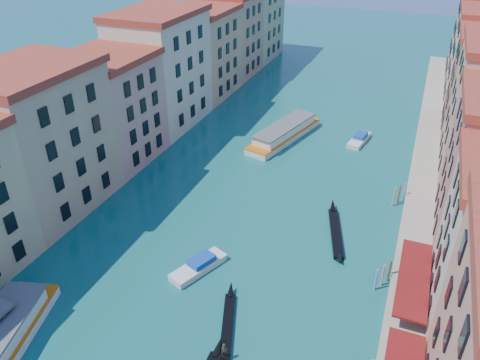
{
  "coord_description": "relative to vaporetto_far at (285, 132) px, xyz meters",
  "views": [
    {
      "loc": [
        19.02,
        -2.07,
        36.78
      ],
      "look_at": [
        0.54,
        43.91,
        7.45
      ],
      "focal_mm": 35.0,
      "sensor_mm": 36.0,
      "label": 1
    }
  ],
  "objects": [
    {
      "name": "vaporetto_far",
      "position": [
        0.0,
        0.0,
        0.0
      ],
      "size": [
        8.96,
        19.35,
        2.81
      ],
      "rotation": [
        0.0,
        0.0,
        -0.26
      ],
      "color": "silver",
      "rests_on": "ground"
    },
    {
      "name": "quay",
      "position": [
        24.2,
        -7.32,
        -0.76
      ],
      "size": [
        4.0,
        140.0,
        1.0
      ],
      "primitive_type": "cube",
      "color": "#A29782",
      "rests_on": "ground"
    },
    {
      "name": "left_bank_palazzos",
      "position": [
        -23.8,
        -7.65,
        8.44
      ],
      "size": [
        12.8,
        128.4,
        21.0
      ],
      "color": "#C0B387",
      "rests_on": "ground"
    },
    {
      "name": "gondola_fore",
      "position": [
        7.83,
        -44.44,
        -0.87
      ],
      "size": [
        4.6,
        11.29,
        2.32
      ],
      "rotation": [
        0.0,
        0.0,
        0.33
      ],
      "color": "black",
      "rests_on": "ground"
    },
    {
      "name": "gondola_far",
      "position": [
        14.58,
        -24.68,
        -0.88
      ],
      "size": [
        4.71,
        13.16,
        1.9
      ],
      "rotation": [
        0.0,
        0.0,
        0.28
      ],
      "color": "black",
      "rests_on": "ground"
    },
    {
      "name": "mooring_poles_right",
      "position": [
        21.3,
        -43.52,
        0.04
      ],
      "size": [
        1.44,
        54.24,
        3.2
      ],
      "color": "brown",
      "rests_on": "ground"
    },
    {
      "name": "motorboat_far",
      "position": [
        12.85,
        3.73,
        -0.69
      ],
      "size": [
        3.33,
        7.34,
        1.46
      ],
      "rotation": [
        0.0,
        0.0,
        -0.16
      ],
      "color": "silver",
      "rests_on": "ground"
    },
    {
      "name": "motorboat_mid",
      "position": [
        1.29,
        -37.53,
        -0.68
      ],
      "size": [
        4.84,
        7.53,
        1.49
      ],
      "rotation": [
        0.0,
        0.0,
        -0.39
      ],
      "color": "silver",
      "rests_on": "ground"
    }
  ]
}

